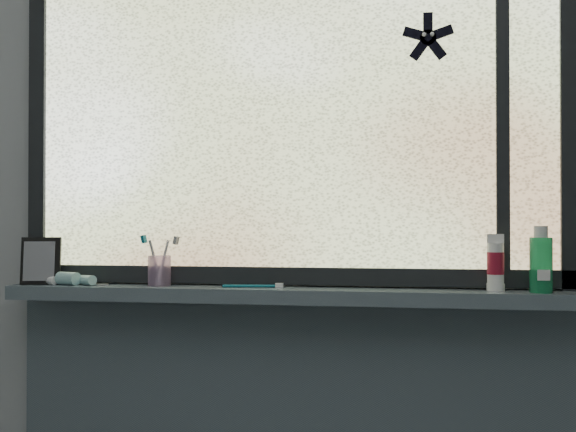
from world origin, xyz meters
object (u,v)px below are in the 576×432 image
(vanity_mirror, at_px, (41,261))
(mouthwash_bottle, at_px, (541,259))
(toothbrush_cup, at_px, (159,271))
(cream_tube, at_px, (495,261))

(vanity_mirror, relative_size, mouthwash_bottle, 0.97)
(toothbrush_cup, xyz_separation_m, cream_tube, (0.94, -0.00, 0.04))
(toothbrush_cup, relative_size, cream_tube, 0.80)
(toothbrush_cup, distance_m, cream_tube, 0.94)
(vanity_mirror, xyz_separation_m, cream_tube, (1.30, 0.02, 0.01))
(toothbrush_cup, distance_m, mouthwash_bottle, 1.06)
(mouthwash_bottle, bearing_deg, vanity_mirror, 179.80)
(toothbrush_cup, xyz_separation_m, mouthwash_bottle, (1.05, -0.03, 0.04))
(toothbrush_cup, bearing_deg, cream_tube, -0.14)
(vanity_mirror, height_order, cream_tube, vanity_mirror)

